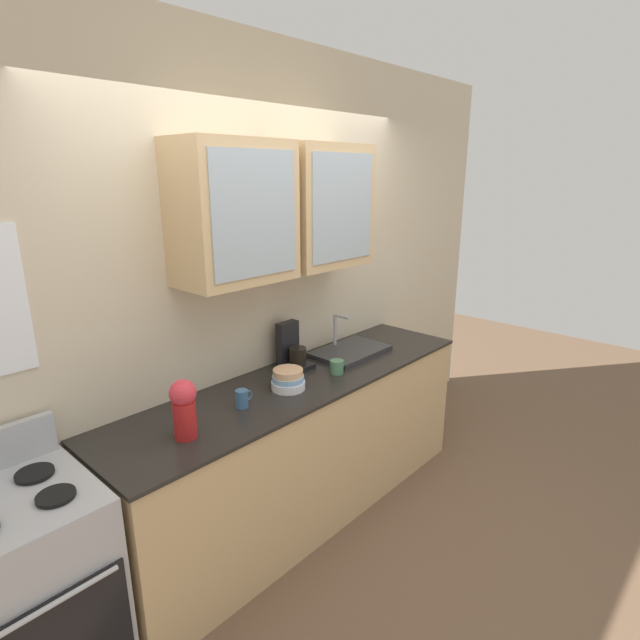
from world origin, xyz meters
TOP-DOWN VIEW (x-y plane):
  - ground_plane at (0.00, 0.00)m, footprint 10.00×10.00m
  - back_wall_unit at (-0.00, 0.33)m, footprint 5.07×0.45m
  - counter at (0.00, 0.00)m, footprint 2.54×0.64m
  - stove_range at (-1.59, -0.00)m, footprint 0.60×0.63m
  - sink_faucet at (0.55, 0.07)m, footprint 0.52×0.34m
  - bowl_stack at (-0.15, -0.04)m, footprint 0.20×0.20m
  - vase at (-0.86, -0.08)m, footprint 0.12×0.12m
  - cup_near_sink at (0.22, -0.09)m, footprint 0.12×0.09m
  - cup_near_bowls at (-0.48, -0.03)m, footprint 0.10×0.07m
  - coffee_maker at (0.11, 0.19)m, footprint 0.17×0.20m

SIDE VIEW (x-z plane):
  - ground_plane at x=0.00m, z-range 0.00..0.00m
  - counter at x=0.00m, z-range 0.00..0.92m
  - stove_range at x=-1.59m, z-range -0.08..1.02m
  - sink_faucet at x=0.55m, z-range 0.81..1.07m
  - cup_near_sink at x=0.22m, z-range 0.92..1.00m
  - cup_near_bowls at x=-0.48m, z-range 0.92..1.02m
  - bowl_stack at x=-0.15m, z-range 0.92..1.04m
  - coffee_maker at x=0.11m, z-range 0.88..1.17m
  - vase at x=-0.86m, z-range 0.93..1.22m
  - back_wall_unit at x=0.00m, z-range 0.09..2.95m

